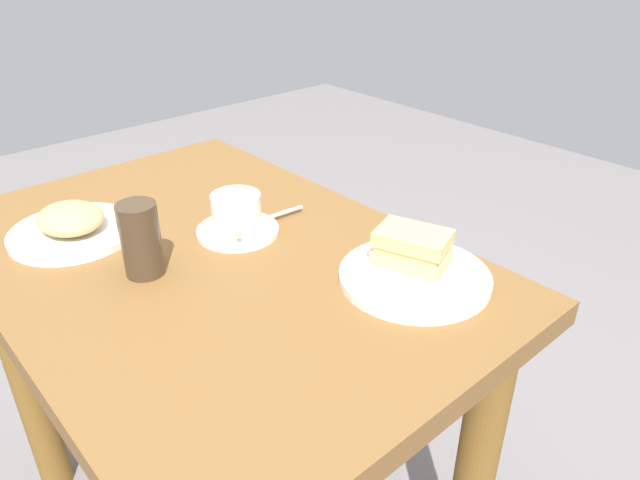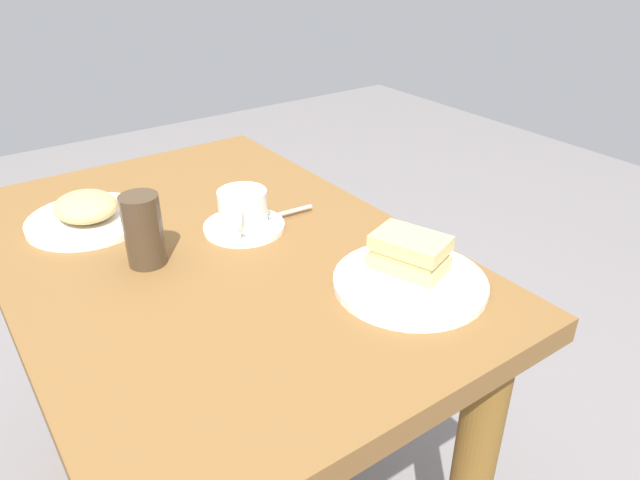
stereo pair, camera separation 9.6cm
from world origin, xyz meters
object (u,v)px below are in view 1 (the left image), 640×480
object	(u,v)px
sandwich_plate	(415,277)
spoon	(274,215)
drinking_glass	(141,239)
coffee_cup	(236,211)
sandwich_front	(412,247)
side_plate	(73,232)
dining_table	(216,325)
coffee_saucer	(238,231)

from	to	relation	value
sandwich_plate	spoon	size ratio (longest dim) A/B	2.46
drinking_glass	coffee_cup	bearing A→B (deg)	-86.55
sandwich_front	side_plate	xyz separation A→B (m)	(0.49, 0.37, -0.04)
spoon	drinking_glass	bearing A→B (deg)	91.51
dining_table	sandwich_front	size ratio (longest dim) A/B	7.48
sandwich_plate	sandwich_front	size ratio (longest dim) A/B	1.81
side_plate	coffee_cup	bearing A→B (deg)	-130.32
spoon	sandwich_plate	bearing A→B (deg)	-173.08
sandwich_front	coffee_saucer	size ratio (longest dim) A/B	0.89
spoon	side_plate	bearing A→B (deg)	57.35
sandwich_front	coffee_saucer	bearing A→B (deg)	24.85
coffee_saucer	side_plate	bearing A→B (deg)	50.00
side_plate	sandwich_front	bearing A→B (deg)	-143.15
coffee_saucer	spoon	world-z (taller)	spoon
dining_table	coffee_saucer	bearing A→B (deg)	-72.03
coffee_saucer	coffee_cup	size ratio (longest dim) A/B	1.37
sandwich_front	sandwich_plate	bearing A→B (deg)	142.25
coffee_cup	spoon	xyz separation A→B (m)	(-0.00, -0.08, -0.03)
coffee_cup	side_plate	bearing A→B (deg)	49.68
sandwich_front	coffee_cup	distance (m)	0.33
coffee_cup	spoon	world-z (taller)	coffee_cup
sandwich_plate	drinking_glass	bearing A→B (deg)	45.00
sandwich_plate	coffee_saucer	bearing A→B (deg)	20.17
sandwich_front	dining_table	bearing A→B (deg)	38.62
coffee_saucer	dining_table	bearing A→B (deg)	107.97
sandwich_plate	spoon	xyz separation A→B (m)	(0.32, 0.04, 0.01)
sandwich_plate	spoon	world-z (taller)	spoon
dining_table	sandwich_front	distance (m)	0.40
coffee_saucer	side_plate	size ratio (longest dim) A/B	0.67
sandwich_plate	coffee_saucer	xyz separation A→B (m)	(0.32, 0.12, -0.00)
dining_table	drinking_glass	size ratio (longest dim) A/B	8.13
sandwich_front	coffee_cup	bearing A→B (deg)	25.10
coffee_cup	side_plate	world-z (taller)	coffee_cup
spoon	side_plate	xyz separation A→B (m)	(0.20, 0.31, -0.01)
sandwich_front	side_plate	world-z (taller)	sandwich_front
drinking_glass	coffee_saucer	bearing A→B (deg)	-86.15
sandwich_plate	sandwich_front	world-z (taller)	sandwich_front
side_plate	drinking_glass	size ratio (longest dim) A/B	1.83
spoon	dining_table	bearing A→B (deg)	97.17
coffee_cup	spoon	distance (m)	0.09
coffee_saucer	sandwich_front	bearing A→B (deg)	-155.15
dining_table	coffee_cup	xyz separation A→B (m)	(0.02, -0.08, 0.20)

